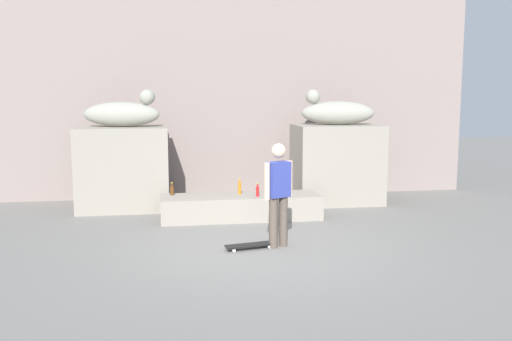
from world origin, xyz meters
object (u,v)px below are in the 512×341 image
object	(u,v)px
bottle_brown	(172,190)
statue_reclining_left	(123,113)
skater	(278,190)
bottle_red	(258,191)
statue_reclining_right	(336,112)
bottle_orange	(240,188)
skateboard	(250,245)

from	to	relation	value
bottle_brown	statue_reclining_left	bearing A→B (deg)	131.19
skater	bottle_brown	bearing A→B (deg)	-80.61
skater	bottle_red	distance (m)	1.97
statue_reclining_left	bottle_brown	bearing A→B (deg)	-36.87
statue_reclining_left	bottle_brown	xyz separation A→B (m)	(0.96, -1.10, -1.46)
statue_reclining_right	bottle_orange	size ratio (longest dim) A/B	5.43
statue_reclining_right	bottle_brown	world-z (taller)	statue_reclining_right
statue_reclining_right	bottle_orange	xyz separation A→B (m)	(-2.31, -1.22, -1.43)
bottle_orange	bottle_red	bearing A→B (deg)	-43.75
bottle_brown	skater	bearing A→B (deg)	-54.62
statue_reclining_left	bottle_orange	xyz separation A→B (m)	(2.28, -1.20, -1.43)
skateboard	bottle_red	distance (m)	2.11
skateboard	bottle_red	bearing A→B (deg)	-114.44
bottle_brown	skateboard	bearing A→B (deg)	-63.54
skater	bottle_brown	size ratio (longest dim) A/B	6.62
skateboard	statue_reclining_right	bearing A→B (deg)	-136.86
skater	bottle_red	world-z (taller)	skater
statue_reclining_left	skateboard	world-z (taller)	statue_reclining_left
skateboard	bottle_brown	distance (m)	2.73
statue_reclining_right	bottle_red	xyz separation A→B (m)	(-2.00, -1.51, -1.45)
bottle_red	bottle_brown	bearing A→B (deg)	166.28
statue_reclining_right	bottle_red	size ratio (longest dim) A/B	6.34
statue_reclining_left	skater	xyz separation A→B (m)	(2.62, -3.44, -1.11)
statue_reclining_left	skater	size ratio (longest dim) A/B	1.01
bottle_brown	bottle_orange	distance (m)	1.32
statue_reclining_right	skateboard	bearing A→B (deg)	66.29
statue_reclining_right	skateboard	size ratio (longest dim) A/B	2.03
statue_reclining_right	bottle_red	bearing A→B (deg)	48.10
statue_reclining_left	statue_reclining_right	size ratio (longest dim) A/B	1.00
statue_reclining_left	skateboard	distance (m)	4.56
skater	skateboard	xyz separation A→B (m)	(-0.46, -0.06, -0.86)
skateboard	bottle_orange	xyz separation A→B (m)	(0.12, 2.30, 0.53)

